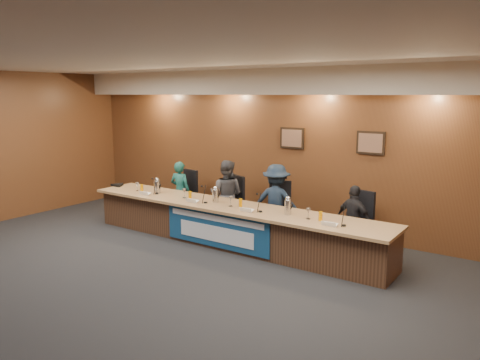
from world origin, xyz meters
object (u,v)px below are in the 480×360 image
object	(u,v)px
office_chair_b	(229,205)
office_chair_d	(356,226)
dais_body	(230,226)
carafe_left	(157,187)
banner	(216,229)
panelist_c	(276,202)
panelist_a	(180,191)
speakerphone	(118,185)
office_chair_c	(279,213)
panelist_d	(354,220)
carafe_mid	(216,196)
panelist_b	(226,195)
carafe_right	(288,207)
office_chair_a	(183,198)

from	to	relation	value
office_chair_b	office_chair_d	size ratio (longest dim) A/B	1.00
dais_body	carafe_left	distance (m)	1.86
banner	carafe_left	world-z (taller)	carafe_left
panelist_c	office_chair_b	xyz separation A→B (m)	(-1.16, 0.10, -0.24)
panelist_a	office_chair_d	world-z (taller)	panelist_a
panelist_c	speakerphone	distance (m)	3.60
panelist_a	office_chair_c	world-z (taller)	panelist_a
office_chair_d	carafe_left	xyz separation A→B (m)	(-3.84, -0.89, 0.39)
panelist_d	office_chair_d	size ratio (longest dim) A/B	2.52
speakerphone	banner	bearing A→B (deg)	-7.55
dais_body	speakerphone	xyz separation A→B (m)	(-2.98, -0.02, 0.43)
office_chair_d	speakerphone	world-z (taller)	speakerphone
panelist_c	office_chair_d	bearing A→B (deg)	167.97
office_chair_d	carafe_mid	size ratio (longest dim) A/B	2.02
banner	office_chair_d	distance (m)	2.42
dais_body	panelist_d	size ratio (longest dim) A/B	4.97
carafe_left	office_chair_d	bearing A→B (deg)	12.98
panelist_d	office_chair_d	world-z (taller)	panelist_d
dais_body	office_chair_c	distance (m)	1.01
panelist_b	carafe_left	size ratio (longest dim) A/B	5.79
panelist_d	office_chair_b	size ratio (longest dim) A/B	2.52
panelist_b	carafe_left	world-z (taller)	panelist_b
carafe_left	speakerphone	bearing A→B (deg)	179.08
speakerphone	office_chair_d	bearing A→B (deg)	9.74
banner	carafe_right	world-z (taller)	carafe_right
office_chair_a	office_chair_d	size ratio (longest dim) A/B	1.00
carafe_right	office_chair_b	bearing A→B (deg)	154.27
panelist_b	carafe_left	bearing A→B (deg)	15.75
office_chair_c	office_chair_a	bearing A→B (deg)	156.62
office_chair_d	panelist_d	bearing A→B (deg)	-78.08
office_chair_c	carafe_left	xyz separation A→B (m)	(-2.31, -0.89, 0.39)
office_chair_c	carafe_right	size ratio (longest dim) A/B	1.92
office_chair_d	speakerphone	xyz separation A→B (m)	(-5.04, -0.87, 0.30)
office_chair_c	panelist_d	bearing A→B (deg)	-27.12
banner	speakerphone	bearing A→B (deg)	172.45
panelist_c	panelist_a	bearing A→B (deg)	-15.77
panelist_d	office_chair_c	size ratio (longest dim) A/B	2.52
office_chair_a	office_chair_b	bearing A→B (deg)	8.41
panelist_c	carafe_left	bearing A→B (deg)	2.99
office_chair_b	speakerphone	distance (m)	2.52
carafe_mid	office_chair_b	bearing A→B (deg)	110.23
panelist_c	panelist_d	bearing A→B (deg)	164.23
office_chair_c	panelist_b	bearing A→B (deg)	161.53
office_chair_c	office_chair_d	world-z (taller)	same
office_chair_a	carafe_right	xyz separation A→B (m)	(3.09, -0.89, 0.39)
dais_body	banner	distance (m)	0.42
carafe_left	office_chair_b	bearing A→B (deg)	37.65
office_chair_d	office_chair_c	bearing A→B (deg)	-168.08
panelist_a	office_chair_c	distance (m)	2.41
office_chair_b	dais_body	bearing A→B (deg)	-29.26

